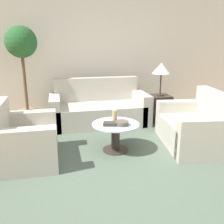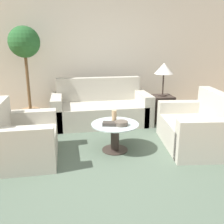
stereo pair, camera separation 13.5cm
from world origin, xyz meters
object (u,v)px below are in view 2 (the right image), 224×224
object	(u,v)px
sofa_main	(101,109)
coffee_table	(115,133)
table_lamp	(164,69)
potted_plant	(25,55)
vase	(114,117)
bowl	(121,123)
book_stack	(109,124)
armchair	(21,141)
loveseat	(198,129)

from	to	relation	value
sofa_main	coffee_table	distance (m)	1.41
table_lamp	potted_plant	distance (m)	2.75
vase	table_lamp	bearing A→B (deg)	44.65
sofa_main	coffee_table	bearing A→B (deg)	-89.04
table_lamp	bowl	size ratio (longest dim) A/B	3.32
coffee_table	book_stack	world-z (taller)	book_stack
table_lamp	vase	xyz separation A→B (m)	(-1.26, -1.24, -0.55)
sofa_main	table_lamp	world-z (taller)	table_lamp
sofa_main	vase	distance (m)	1.39
table_lamp	vase	bearing A→B (deg)	-135.35
armchair	coffee_table	bearing A→B (deg)	-86.98
armchair	table_lamp	size ratio (longest dim) A/B	1.49
bowl	sofa_main	bearing A→B (deg)	93.67
vase	potted_plant	bearing A→B (deg)	131.11
coffee_table	vase	world-z (taller)	vase
loveseat	table_lamp	bearing A→B (deg)	-169.42
coffee_table	book_stack	xyz separation A→B (m)	(-0.10, -0.06, 0.18)
armchair	potted_plant	bearing A→B (deg)	2.80
armchair	vase	distance (m)	1.38
coffee_table	book_stack	distance (m)	0.22
vase	loveseat	bearing A→B (deg)	-4.95
sofa_main	bowl	world-z (taller)	sofa_main
table_lamp	loveseat	bearing A→B (deg)	-86.97
armchair	potted_plant	world-z (taller)	potted_plant
coffee_table	potted_plant	distance (m)	2.48
potted_plant	vase	distance (m)	2.35
armchair	book_stack	distance (m)	1.27
loveseat	potted_plant	size ratio (longest dim) A/B	0.72
table_lamp	vase	world-z (taller)	table_lamp
armchair	bowl	size ratio (longest dim) A/B	4.96
loveseat	book_stack	world-z (taller)	loveseat
bowl	potted_plant	bearing A→B (deg)	130.40
table_lamp	book_stack	world-z (taller)	table_lamp
table_lamp	bowl	world-z (taller)	table_lamp
potted_plant	table_lamp	bearing A→B (deg)	-8.64
coffee_table	potted_plant	world-z (taller)	potted_plant
sofa_main	loveseat	xyz separation A→B (m)	(1.35, -1.48, 0.00)
potted_plant	bowl	xyz separation A→B (m)	(1.52, -1.79, -0.91)
sofa_main	loveseat	size ratio (longest dim) A/B	1.40
sofa_main	loveseat	distance (m)	2.00
sofa_main	vase	size ratio (longest dim) A/B	9.94
armchair	table_lamp	world-z (taller)	table_lamp
loveseat	potted_plant	xyz separation A→B (m)	(-2.77, 1.77, 1.09)
armchair	vase	xyz separation A→B (m)	(1.35, 0.11, 0.25)
coffee_table	bowl	xyz separation A→B (m)	(0.07, -0.09, 0.19)
bowl	armchair	bearing A→B (deg)	179.22
loveseat	bowl	size ratio (longest dim) A/B	6.89
sofa_main	armchair	size ratio (longest dim) A/B	1.94
table_lamp	bowl	distance (m)	1.92
loveseat	coffee_table	xyz separation A→B (m)	(-1.32, 0.07, -0.00)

